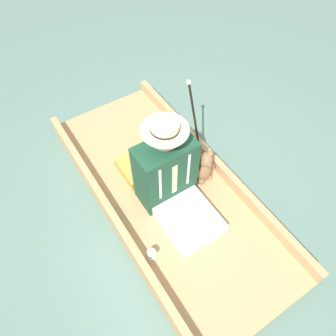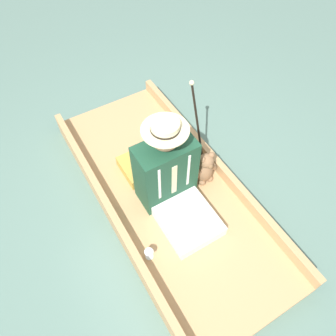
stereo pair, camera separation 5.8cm
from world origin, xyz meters
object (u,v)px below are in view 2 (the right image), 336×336
(wine_glass, at_px, (149,253))
(seated_person, at_px, (170,177))
(walking_cane, at_px, (197,117))
(teddy_bear, at_px, (205,169))

(wine_glass, bearing_deg, seated_person, -137.73)
(seated_person, relative_size, walking_cane, 1.13)
(teddy_bear, relative_size, walking_cane, 0.46)
(teddy_bear, bearing_deg, walking_cane, -107.73)
(teddy_bear, distance_m, wine_glass, 0.87)
(seated_person, xyz_separation_m, wine_glass, (0.41, 0.37, -0.26))
(seated_person, distance_m, teddy_bear, 0.40)
(teddy_bear, distance_m, walking_cane, 0.45)
(seated_person, bearing_deg, walking_cane, -137.44)
(wine_glass, bearing_deg, teddy_bear, -153.80)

